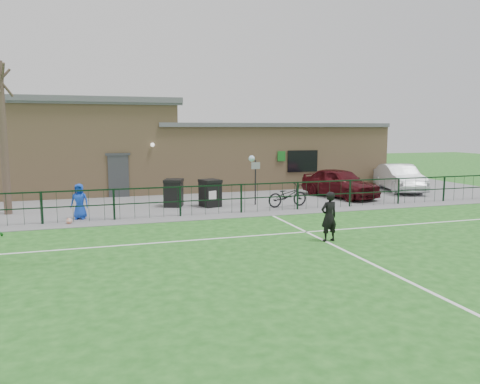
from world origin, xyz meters
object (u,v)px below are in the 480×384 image
object	(u,v)px
car_maroon	(340,183)
wheelie_bin_left	(174,194)
ball_ground	(69,221)
bicycle_e	(287,195)
spectator_child	(79,201)
car_silver	(399,178)
bare_tree	(3,139)
wheelie_bin_right	(210,194)
sign_post	(255,183)

from	to	relation	value
car_maroon	wheelie_bin_left	bearing A→B (deg)	165.61
wheelie_bin_left	ball_ground	world-z (taller)	wheelie_bin_left
bicycle_e	ball_ground	bearing A→B (deg)	88.78
bicycle_e	spectator_child	world-z (taller)	spectator_child
car_silver	spectator_child	distance (m)	16.70
wheelie_bin_left	car_silver	size ratio (longest dim) A/B	0.25
wheelie_bin_left	ball_ground	size ratio (longest dim) A/B	4.98
bare_tree	spectator_child	world-z (taller)	bare_tree
car_silver	bicycle_e	size ratio (longest dim) A/B	2.34
wheelie_bin_left	car_silver	world-z (taller)	car_silver
wheelie_bin_right	ball_ground	world-z (taller)	wheelie_bin_right
car_maroon	ball_ground	size ratio (longest dim) A/B	18.94
car_silver	sign_post	bearing A→B (deg)	-152.22
wheelie_bin_right	sign_post	bearing A→B (deg)	-19.63
spectator_child	wheelie_bin_right	bearing A→B (deg)	27.79
wheelie_bin_right	car_maroon	xyz separation A→B (m)	(6.79, 0.73, 0.17)
sign_post	ball_ground	world-z (taller)	sign_post
car_maroon	bicycle_e	world-z (taller)	car_maroon
wheelie_bin_left	wheelie_bin_right	bearing A→B (deg)	1.79
wheelie_bin_left	wheelie_bin_right	size ratio (longest dim) A/B	1.01
wheelie_bin_left	car_silver	distance (m)	12.62
car_silver	ball_ground	bearing A→B (deg)	-151.32
car_silver	spectator_child	bearing A→B (deg)	-153.78
car_maroon	car_silver	xyz separation A→B (m)	(4.24, 1.05, 0.00)
bare_tree	wheelie_bin_left	size ratio (longest dim) A/B	5.38
car_silver	spectator_child	world-z (taller)	car_silver
wheelie_bin_left	spectator_child	size ratio (longest dim) A/B	0.83
wheelie_bin_right	wheelie_bin_left	bearing A→B (deg)	147.12
bare_tree	car_silver	xyz separation A→B (m)	(19.19, 1.13, -2.25)
bare_tree	sign_post	size ratio (longest dim) A/B	3.00
car_maroon	bicycle_e	size ratio (longest dim) A/B	2.25
sign_post	car_silver	distance (m)	9.20
bare_tree	spectator_child	xyz separation A→B (m)	(2.77, -1.94, -2.31)
bare_tree	bicycle_e	xyz separation A→B (m)	(11.36, -1.74, -2.48)
sign_post	bare_tree	bearing A→B (deg)	175.49
bare_tree	car_silver	world-z (taller)	bare_tree
bare_tree	sign_post	bearing A→B (deg)	-4.51
bare_tree	spectator_child	distance (m)	4.09
bicycle_e	ball_ground	world-z (taller)	bicycle_e
sign_post	spectator_child	bearing A→B (deg)	-171.35
car_maroon	wheelie_bin_right	bearing A→B (deg)	170.02
car_maroon	bicycle_e	xyz separation A→B (m)	(-3.59, -1.81, -0.23)
car_silver	wheelie_bin_right	bearing A→B (deg)	-155.17
wheelie_bin_right	sign_post	distance (m)	2.10
car_silver	ball_ground	xyz separation A→B (m)	(-16.78, -3.88, -0.63)
wheelie_bin_right	bare_tree	bearing A→B (deg)	159.94
wheelie_bin_left	car_maroon	xyz separation A→B (m)	(8.31, 0.25, 0.17)
ball_ground	spectator_child	bearing A→B (deg)	66.32
sign_post	spectator_child	distance (m)	7.53
sign_post	wheelie_bin_right	bearing A→B (deg)	175.84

